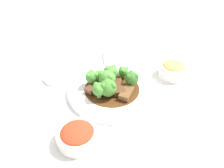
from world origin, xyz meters
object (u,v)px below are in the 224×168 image
(broccoli_floret_1, at_px, (132,78))
(side_bowl_appetizer, at_px, (173,69))
(broccoli_floret_4, at_px, (108,87))
(broccoli_floret_5, at_px, (123,71))
(broccoli_floret_7, at_px, (92,77))
(serving_spoon, at_px, (109,71))
(broccoli_floret_0, at_px, (99,76))
(sauce_dish, at_px, (55,78))
(beef_strip_0, at_px, (92,88))
(beef_strip_2, at_px, (118,87))
(main_plate, at_px, (112,90))
(beef_strip_1, at_px, (127,93))
(broccoli_floret_2, at_px, (99,89))
(broccoli_floret_6, at_px, (107,78))
(side_bowl_kimchi, at_px, (77,135))
(broccoli_floret_3, at_px, (111,72))

(broccoli_floret_1, distance_m, side_bowl_appetizer, 0.18)
(broccoli_floret_4, bearing_deg, broccoli_floret_5, -112.81)
(broccoli_floret_1, bearing_deg, broccoli_floret_7, 2.81)
(broccoli_floret_5, height_order, serving_spoon, broccoli_floret_5)
(broccoli_floret_0, height_order, broccoli_floret_7, broccoli_floret_7)
(broccoli_floret_1, xyz_separation_m, sauce_dish, (0.28, -0.03, -0.04))
(beef_strip_0, xyz_separation_m, broccoli_floret_5, (-0.10, -0.08, 0.02))
(beef_strip_2, xyz_separation_m, broccoli_floret_0, (0.07, -0.03, 0.02))
(main_plate, bearing_deg, beef_strip_1, 147.10)
(broccoli_floret_1, bearing_deg, broccoli_floret_2, 34.62)
(broccoli_floret_7, bearing_deg, beef_strip_0, 99.77)
(broccoli_floret_7, height_order, side_bowl_appetizer, broccoli_floret_7)
(main_plate, relative_size, broccoli_floret_2, 5.68)
(sauce_dish, bearing_deg, serving_spoon, -169.14)
(broccoli_floret_6, bearing_deg, broccoli_floret_4, 98.34)
(broccoli_floret_5, height_order, broccoli_floret_6, broccoli_floret_6)
(main_plate, xyz_separation_m, broccoli_floret_7, (0.07, -0.01, 0.04))
(side_bowl_appetizer, bearing_deg, beef_strip_0, 25.90)
(broccoli_floret_0, relative_size, serving_spoon, 0.19)
(side_bowl_appetizer, relative_size, sauce_dish, 1.25)
(broccoli_floret_0, relative_size, broccoli_floret_7, 0.85)
(beef_strip_2, distance_m, broccoli_floret_6, 0.05)
(serving_spoon, xyz_separation_m, side_bowl_kimchi, (0.05, 0.30, -0.00))
(beef_strip_0, distance_m, broccoli_floret_1, 0.13)
(side_bowl_kimchi, height_order, side_bowl_appetizer, side_bowl_appetizer)
(broccoli_floret_7, bearing_deg, serving_spoon, -122.74)
(broccoli_floret_5, height_order, side_bowl_appetizer, broccoli_floret_5)
(beef_strip_0, distance_m, broccoli_floret_6, 0.06)
(broccoli_floret_4, xyz_separation_m, side_bowl_kimchi, (0.06, 0.17, -0.03))
(broccoli_floret_3, bearing_deg, broccoli_floret_5, -148.81)
(broccoli_floret_1, bearing_deg, broccoli_floret_0, -3.37)
(beef_strip_1, relative_size, broccoli_floret_0, 1.57)
(broccoli_floret_0, height_order, side_bowl_appetizer, broccoli_floret_0)
(side_bowl_appetizer, height_order, sauce_dish, side_bowl_appetizer)
(beef_strip_2, bearing_deg, broccoli_floret_5, -101.39)
(broccoli_floret_3, bearing_deg, broccoli_floret_2, 71.97)
(main_plate, xyz_separation_m, beef_strip_0, (0.06, 0.02, 0.02))
(broccoli_floret_2, xyz_separation_m, broccoli_floret_6, (-0.02, -0.05, 0.01))
(broccoli_floret_5, relative_size, sauce_dish, 0.49)
(main_plate, relative_size, broccoli_floret_1, 5.70)
(broccoli_floret_3, distance_m, broccoli_floret_4, 0.08)
(beef_strip_1, xyz_separation_m, broccoli_floret_6, (0.06, -0.04, 0.03))
(beef_strip_0, bearing_deg, broccoli_floret_3, -133.56)
(main_plate, bearing_deg, beef_strip_2, 165.37)
(side_bowl_kimchi, relative_size, side_bowl_appetizer, 1.06)
(main_plate, relative_size, side_bowl_kimchi, 2.73)
(broccoli_floret_0, bearing_deg, broccoli_floret_5, -154.40)
(broccoli_floret_1, height_order, side_bowl_appetizer, broccoli_floret_1)
(broccoli_floret_1, distance_m, side_bowl_kimchi, 0.27)
(broccoli_floret_3, distance_m, side_bowl_appetizer, 0.23)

